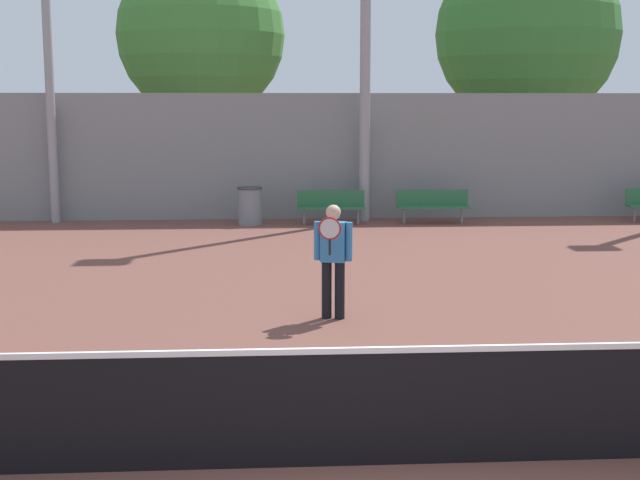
# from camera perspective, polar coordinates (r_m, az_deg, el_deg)

# --- Properties ---
(ground_plane) EXTENTS (100.00, 100.00, 0.00)m
(ground_plane) POSITION_cam_1_polar(r_m,az_deg,el_deg) (7.68, 2.25, -14.19)
(ground_plane) COLOR brown
(tennis_net) EXTENTS (12.16, 0.09, 1.01)m
(tennis_net) POSITION_cam_1_polar(r_m,az_deg,el_deg) (7.50, 2.27, -10.56)
(tennis_net) COLOR #99999E
(tennis_net) RESTS_ON ground_plane
(tennis_player) EXTENTS (0.52, 0.46, 1.60)m
(tennis_player) POSITION_cam_1_polar(r_m,az_deg,el_deg) (12.34, 0.85, -0.98)
(tennis_player) COLOR black
(tennis_player) RESTS_ON ground_plane
(bench_courtside_near) EXTENTS (1.67, 0.40, 0.83)m
(bench_courtside_near) POSITION_cam_1_polar(r_m,az_deg,el_deg) (22.07, 0.71, 2.33)
(bench_courtside_near) COLOR #28663D
(bench_courtside_near) RESTS_ON ground_plane
(bench_by_gate) EXTENTS (1.81, 0.40, 0.83)m
(bench_by_gate) POSITION_cam_1_polar(r_m,az_deg,el_deg) (22.41, 7.22, 2.36)
(bench_by_gate) COLOR #28663D
(bench_by_gate) RESTS_ON ground_plane
(trash_bin) EXTENTS (0.61, 0.61, 0.92)m
(trash_bin) POSITION_cam_1_polar(r_m,az_deg,el_deg) (22.02, -4.51, 2.19)
(trash_bin) COLOR gray
(trash_bin) RESTS_ON ground_plane
(back_fence) EXTENTS (30.76, 0.06, 3.22)m
(back_fence) POSITION_cam_1_polar(r_m,az_deg,el_deg) (22.98, -1.80, 5.37)
(back_fence) COLOR gray
(back_fence) RESTS_ON ground_plane
(tree_green_tall) EXTENTS (5.20, 5.20, 7.65)m
(tree_green_tall) POSITION_cam_1_polar(r_m,az_deg,el_deg) (28.55, -7.64, 12.85)
(tree_green_tall) COLOR brown
(tree_green_tall) RESTS_ON ground_plane
(tree_green_broad) EXTENTS (5.85, 5.85, 8.07)m
(tree_green_broad) POSITION_cam_1_polar(r_m,az_deg,el_deg) (29.89, 13.12, 12.72)
(tree_green_broad) COLOR brown
(tree_green_broad) RESTS_ON ground_plane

